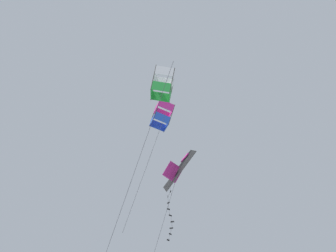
# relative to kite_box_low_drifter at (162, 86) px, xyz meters

# --- Properties ---
(kite_box_low_drifter) EXTENTS (2.83, 3.03, 9.46)m
(kite_box_low_drifter) POSITION_rel_kite_box_low_drifter_xyz_m (0.00, 0.00, 0.00)
(kite_box_low_drifter) COLOR white
(kite_delta_near_right) EXTENTS (2.56, 3.28, 7.41)m
(kite_delta_near_right) POSITION_rel_kite_box_low_drifter_xyz_m (-4.49, -5.21, -0.43)
(kite_delta_near_right) COLOR black
(kite_box_far_centre) EXTENTS (2.40, 2.13, 7.21)m
(kite_box_far_centre) POSITION_rel_kite_box_low_drifter_xyz_m (-3.70, -5.43, 2.54)
(kite_box_far_centre) COLOR #DB2D93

